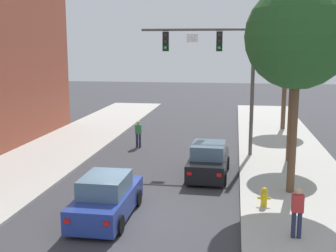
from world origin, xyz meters
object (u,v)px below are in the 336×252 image
at_px(car_lead_black, 209,161).
at_px(pedestrian_crossing_road, 138,133).
at_px(street_tree_third, 286,55).
at_px(car_following_blue, 107,198).
at_px(traffic_signal_mast, 221,60).
at_px(street_tree_second, 294,60).
at_px(fire_hydrant, 264,197).
at_px(street_tree_nearest, 298,37).
at_px(pedestrian_sidewalk_right_walker, 297,210).

relative_size(car_lead_black, pedestrian_crossing_road, 2.61).
bearing_deg(street_tree_third, car_following_blue, -114.00).
distance_m(traffic_signal_mast, street_tree_second, 3.82).
distance_m(fire_hydrant, street_tree_nearest, 6.28).
height_order(traffic_signal_mast, pedestrian_sidewalk_right_walker, traffic_signal_mast).
relative_size(street_tree_second, street_tree_third, 0.96).
xyz_separation_m(car_following_blue, pedestrian_sidewalk_right_walker, (6.42, -1.01, 0.34)).
xyz_separation_m(fire_hydrant, street_tree_second, (1.71, 6.95, 4.87)).
relative_size(fire_hydrant, street_tree_second, 0.11).
bearing_deg(traffic_signal_mast, pedestrian_sidewalk_right_walker, -75.17).
height_order(fire_hydrant, street_tree_nearest, street_tree_nearest).
relative_size(traffic_signal_mast, car_following_blue, 1.76).
xyz_separation_m(traffic_signal_mast, pedestrian_sidewalk_right_walker, (2.81, -10.59, -4.26)).
bearing_deg(traffic_signal_mast, car_lead_black, -95.09).
bearing_deg(car_lead_black, car_following_blue, -119.80).
distance_m(traffic_signal_mast, fire_hydrant, 9.49).
bearing_deg(car_lead_black, street_tree_nearest, -32.48).
bearing_deg(car_following_blue, street_tree_nearest, 27.20).
distance_m(car_following_blue, pedestrian_sidewalk_right_walker, 6.51).
height_order(traffic_signal_mast, street_tree_third, traffic_signal_mast).
height_order(traffic_signal_mast, street_tree_second, traffic_signal_mast).
xyz_separation_m(street_tree_nearest, street_tree_second, (0.54, 5.13, -1.03)).
bearing_deg(fire_hydrant, pedestrian_crossing_road, 126.59).
relative_size(street_tree_nearest, street_tree_second, 1.23).
height_order(car_lead_black, street_tree_nearest, street_tree_nearest).
bearing_deg(street_tree_third, street_tree_nearest, -94.62).
relative_size(car_lead_black, fire_hydrant, 5.95).
bearing_deg(fire_hydrant, street_tree_nearest, 57.37).
distance_m(car_lead_black, pedestrian_sidewalk_right_walker, 7.43).
bearing_deg(street_tree_nearest, street_tree_second, 84.02).
xyz_separation_m(fire_hydrant, street_tree_nearest, (1.17, 1.83, 5.89)).
relative_size(pedestrian_crossing_road, street_tree_second, 0.24).
relative_size(pedestrian_crossing_road, fire_hydrant, 2.28).
bearing_deg(street_tree_nearest, traffic_signal_mast, 117.32).
bearing_deg(street_tree_third, pedestrian_crossing_road, -143.50).
distance_m(street_tree_nearest, street_tree_second, 5.25).
bearing_deg(street_tree_second, pedestrian_crossing_road, 164.70).
bearing_deg(street_tree_third, fire_hydrant, -98.20).
height_order(car_lead_black, car_following_blue, same).
bearing_deg(street_tree_third, street_tree_second, -93.85).
relative_size(car_following_blue, pedestrian_crossing_road, 2.59).
distance_m(pedestrian_sidewalk_right_walker, street_tree_second, 10.57).
xyz_separation_m(car_following_blue, street_tree_third, (7.92, 17.80, 4.77)).
bearing_deg(fire_hydrant, car_lead_black, 119.89).
xyz_separation_m(traffic_signal_mast, fire_hydrant, (1.98, -7.93, -4.82)).
bearing_deg(car_lead_black, street_tree_second, 35.68).
bearing_deg(pedestrian_crossing_road, pedestrian_sidewalk_right_walker, -57.15).
bearing_deg(street_tree_second, traffic_signal_mast, 165.13).
height_order(traffic_signal_mast, street_tree_nearest, street_tree_nearest).
bearing_deg(traffic_signal_mast, street_tree_nearest, -62.68).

